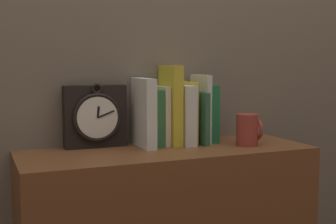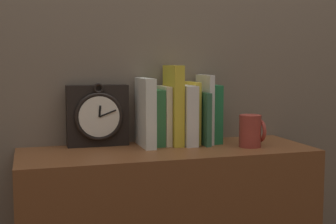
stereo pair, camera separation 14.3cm
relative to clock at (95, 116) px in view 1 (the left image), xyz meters
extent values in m
cube|color=#756656|center=(0.20, 0.06, 0.36)|extent=(6.00, 0.05, 2.60)
cube|color=black|center=(0.00, 0.01, 0.00)|extent=(0.20, 0.05, 0.20)
torus|color=black|center=(0.00, -0.02, 0.00)|extent=(0.15, 0.01, 0.15)
cylinder|color=white|center=(0.00, -0.03, 0.00)|extent=(0.13, 0.01, 0.13)
cube|color=black|center=(0.00, -0.03, 0.02)|extent=(0.01, 0.00, 0.04)
cube|color=black|center=(0.03, -0.03, 0.01)|extent=(0.05, 0.00, 0.02)
torus|color=black|center=(0.00, -0.02, 0.09)|extent=(0.03, 0.01, 0.03)
cube|color=white|center=(0.14, -0.05, 0.01)|extent=(0.03, 0.15, 0.22)
cube|color=#31713F|center=(0.18, -0.03, -0.01)|extent=(0.04, 0.12, 0.18)
cube|color=beige|center=(0.21, -0.03, 0.00)|extent=(0.02, 0.12, 0.19)
cube|color=gold|center=(0.24, -0.04, 0.03)|extent=(0.03, 0.14, 0.26)
cube|color=silver|center=(0.28, -0.05, 0.00)|extent=(0.04, 0.15, 0.19)
cube|color=gold|center=(0.31, -0.03, 0.00)|extent=(0.02, 0.12, 0.20)
cube|color=#316344|center=(0.33, -0.05, -0.01)|extent=(0.02, 0.16, 0.17)
cube|color=silver|center=(0.35, -0.04, 0.01)|extent=(0.02, 0.13, 0.23)
cube|color=#217140|center=(0.38, -0.03, 0.00)|extent=(0.03, 0.12, 0.19)
cylinder|color=#9E382D|center=(0.46, -0.16, -0.05)|extent=(0.07, 0.07, 0.10)
torus|color=#9E382D|center=(0.49, -0.16, -0.05)|extent=(0.01, 0.07, 0.07)
camera|label=1|loc=(-0.35, -1.43, 0.17)|focal=50.00mm
camera|label=2|loc=(-0.21, -1.48, 0.17)|focal=50.00mm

